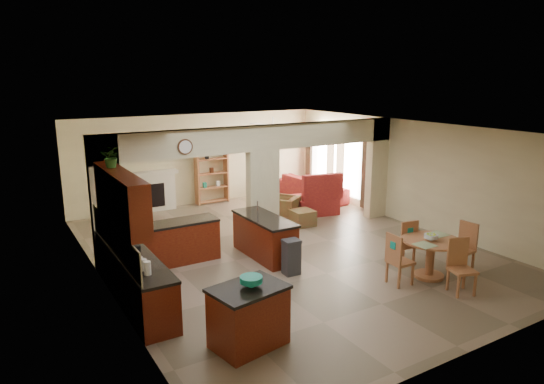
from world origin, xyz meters
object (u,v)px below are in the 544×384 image
dining_table (430,252)px  armchair (284,208)px  kitchen_island (249,316)px  sofa (312,188)px

dining_table → armchair: (-0.33, 4.88, -0.19)m
kitchen_island → armchair: bearing=42.7°
dining_table → sofa: size_ratio=0.45×
kitchen_island → sofa: kitchen_island is taller
armchair → kitchen_island: bearing=19.3°
armchair → dining_table: bearing=60.3°
kitchen_island → armchair: (3.97, 5.24, -0.14)m
sofa → kitchen_island: bearing=135.3°
kitchen_island → sofa: 8.97m
kitchen_island → dining_table: bearing=-5.3°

